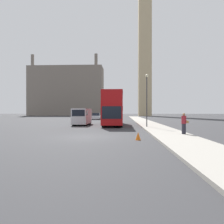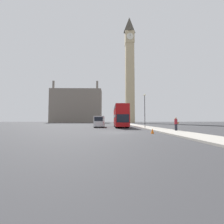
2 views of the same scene
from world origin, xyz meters
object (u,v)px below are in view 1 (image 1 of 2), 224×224
street_lamp (147,93)px  parked_sedan (96,117)px  pedestrian (184,123)px  red_double_decker_bus (113,107)px  white_van (82,116)px  clock_tower (145,32)px

street_lamp → parked_sedan: size_ratio=1.39×
pedestrian → parked_sedan: size_ratio=0.38×
red_double_decker_bus → street_lamp: street_lamp is taller
pedestrian → parked_sedan: 35.29m
white_van → parked_sedan: size_ratio=1.21×
white_van → parked_sedan: 20.35m
street_lamp → pedestrian: bearing=-76.1°
pedestrian → street_lamp: (-2.01, 8.16, 3.16)m
white_van → pedestrian: white_van is taller
pedestrian → red_double_decker_bus: bearing=115.6°
clock_tower → red_double_decker_bus: 69.78m
red_double_decker_bus → white_van: red_double_decker_bus is taller
clock_tower → pedestrian: (-4.48, -73.68, -33.83)m
red_double_decker_bus → street_lamp: bearing=-48.2°
red_double_decker_bus → white_van: 4.70m
pedestrian → parked_sedan: (-11.03, 33.51, -0.29)m
clock_tower → white_van: size_ratio=12.71×
clock_tower → pedestrian: 81.20m
clock_tower → parked_sedan: (-15.52, -40.16, -34.12)m
clock_tower → white_van: bearing=-104.0°
white_van → pedestrian: (10.60, -13.18, -0.27)m
parked_sedan → red_double_decker_bus: bearing=-76.7°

